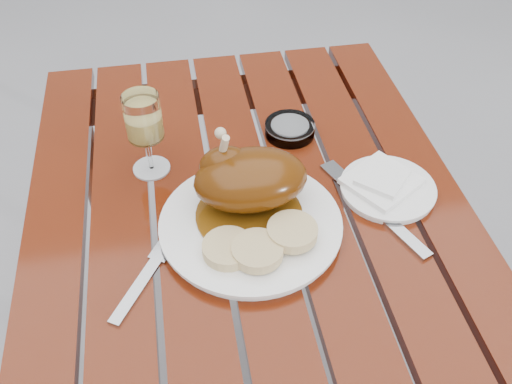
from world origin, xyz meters
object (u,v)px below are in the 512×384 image
at_px(table, 256,349).
at_px(ashtray, 290,129).
at_px(dinner_plate, 251,225).
at_px(wine_glass, 146,135).
at_px(side_plate, 388,189).

relative_size(table, ashtray, 11.52).
xyz_separation_m(dinner_plate, wine_glass, (-0.16, 0.19, 0.07)).
height_order(table, dinner_plate, dinner_plate).
xyz_separation_m(table, wine_glass, (-0.17, 0.20, 0.46)).
distance_m(wine_glass, side_plate, 0.46).
bearing_deg(dinner_plate, table, -67.27).
relative_size(table, wine_glass, 7.08).
bearing_deg(side_plate, dinner_plate, -169.63).
bearing_deg(wine_glass, side_plate, -18.08).
xyz_separation_m(table, ashtray, (0.12, 0.27, 0.39)).
bearing_deg(dinner_plate, wine_glass, 130.81).
height_order(side_plate, ashtray, ashtray).
distance_m(side_plate, ashtray, 0.25).
bearing_deg(table, side_plate, 13.69).
relative_size(side_plate, ashtray, 1.71).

